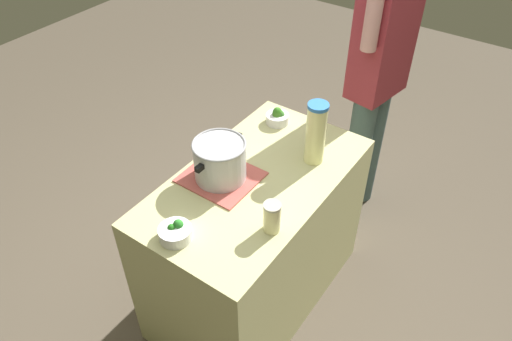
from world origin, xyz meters
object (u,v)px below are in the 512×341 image
lemonade_pitcher (316,133)px  mason_jar (272,217)px  broccoli_bowl_front (175,232)px  broccoli_bowl_center (278,117)px  person_cook (377,80)px  cooking_pot (220,160)px

lemonade_pitcher → mason_jar: size_ratio=2.24×
broccoli_bowl_front → broccoli_bowl_center: bearing=6.6°
lemonade_pitcher → broccoli_bowl_center: 0.37m
broccoli_bowl_center → person_cook: 0.63m
broccoli_bowl_front → lemonade_pitcher: bearing=-15.4°
lemonade_pitcher → person_cook: 0.71m
cooking_pot → broccoli_bowl_center: (0.52, 0.03, -0.07)m
lemonade_pitcher → cooking_pot: bearing=141.7°
broccoli_bowl_front → mason_jar: bearing=-48.6°
mason_jar → person_cook: size_ratio=0.08×
cooking_pot → person_cook: size_ratio=0.18×
person_cook → lemonade_pitcher: bearing=-179.5°
cooking_pot → broccoli_bowl_center: cooking_pot is taller
broccoli_bowl_front → broccoli_bowl_center: broccoli_bowl_center is taller
lemonade_pitcher → person_cook: person_cook is taller
mason_jar → broccoli_bowl_center: mason_jar is taller
lemonade_pitcher → person_cook: size_ratio=0.18×
lemonade_pitcher → broccoli_bowl_center: lemonade_pitcher is taller
mason_jar → broccoli_bowl_front: (-0.26, 0.29, -0.04)m
broccoli_bowl_center → cooking_pot: bearing=-176.8°
lemonade_pitcher → broccoli_bowl_center: size_ratio=2.58×
mason_jar → broccoli_bowl_front: bearing=131.4°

